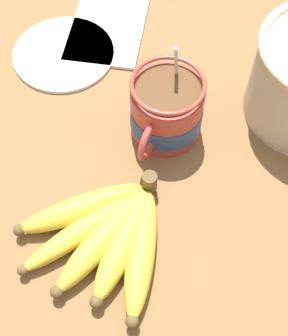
{
  "coord_description": "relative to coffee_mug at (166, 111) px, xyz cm",
  "views": [
    {
      "loc": [
        30.48,
        12.42,
        60.66
      ],
      "look_at": [
        3.02,
        -0.36,
        8.4
      ],
      "focal_mm": 50.0,
      "sensor_mm": 36.0,
      "label": 1
    }
  ],
  "objects": [
    {
      "name": "napkin",
      "position": [
        -14.91,
        -17.11,
        -4.23
      ],
      "size": [
        19.88,
        16.36,
        0.6
      ],
      "color": "beige",
      "rests_on": "table"
    },
    {
      "name": "banana_bunch",
      "position": [
        18.83,
        0.29,
        -2.79
      ],
      "size": [
        19.42,
        20.76,
        4.07
      ],
      "color": "brown",
      "rests_on": "table"
    },
    {
      "name": "coffee_mug",
      "position": [
        0.0,
        0.0,
        0.0
      ],
      "size": [
        13.94,
        10.25,
        14.93
      ],
      "color": "#B23D33",
      "rests_on": "table"
    },
    {
      "name": "small_plate",
      "position": [
        -6.58,
        -20.87,
        -4.23
      ],
      "size": [
        16.42,
        16.42,
        0.6
      ],
      "color": "white",
      "rests_on": "table"
    },
    {
      "name": "table",
      "position": [
        6.61,
        1.46,
        -6.48
      ],
      "size": [
        130.7,
        130.7,
        3.92
      ],
      "color": "brown",
      "rests_on": "ground"
    }
  ]
}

